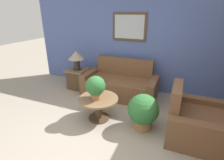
{
  "coord_description": "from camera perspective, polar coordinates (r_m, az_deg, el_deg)",
  "views": [
    {
      "loc": [
        1.11,
        -2.04,
        2.15
      ],
      "look_at": [
        -0.32,
        1.49,
        0.63
      ],
      "focal_mm": 28.0,
      "sensor_mm": 36.0,
      "label": 1
    }
  ],
  "objects": [
    {
      "name": "potted_plant_on_table",
      "position": [
        3.44,
        -5.39,
        -2.16
      ],
      "size": [
        0.39,
        0.39,
        0.48
      ],
      "color": "#9E6B42",
      "rests_on": "coffee_table"
    },
    {
      "name": "wall_back",
      "position": [
        4.88,
        8.74,
        11.64
      ],
      "size": [
        6.44,
        0.09,
        2.6
      ],
      "color": "#5166A8",
      "rests_on": "ground_plane"
    },
    {
      "name": "potted_plant_floor",
      "position": [
        3.42,
        10.12,
        -9.89
      ],
      "size": [
        0.59,
        0.59,
        0.7
      ],
      "color": "#9E6B42",
      "rests_on": "ground_plane"
    },
    {
      "name": "coffee_table",
      "position": [
        3.65,
        -4.41,
        -7.73
      ],
      "size": [
        0.81,
        0.81,
        0.49
      ],
      "color": "#4C3823",
      "rests_on": "ground_plane"
    },
    {
      "name": "armchair",
      "position": [
        3.52,
        25.5,
        -12.29
      ],
      "size": [
        0.99,
        1.09,
        0.95
      ],
      "rotation": [
        0.0,
        0.0,
        1.57
      ],
      "color": "brown",
      "rests_on": "ground_plane"
    },
    {
      "name": "ground_plane",
      "position": [
        3.16,
        -5.08,
        -21.1
      ],
      "size": [
        20.0,
        20.0,
        0.0
      ],
      "primitive_type": "plane",
      "color": "gray"
    },
    {
      "name": "side_table",
      "position": [
        5.22,
        -11.06,
        0.49
      ],
      "size": [
        0.57,
        0.57,
        0.57
      ],
      "color": "#4C3823",
      "rests_on": "ground_plane"
    },
    {
      "name": "couch_main",
      "position": [
        4.68,
        2.69,
        -1.44
      ],
      "size": [
        1.93,
        0.91,
        0.95
      ],
      "color": "brown",
      "rests_on": "ground_plane"
    },
    {
      "name": "table_lamp",
      "position": [
        5.02,
        -11.59,
        7.45
      ],
      "size": [
        0.46,
        0.46,
        0.54
      ],
      "color": "#2D2823",
      "rests_on": "side_table"
    }
  ]
}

